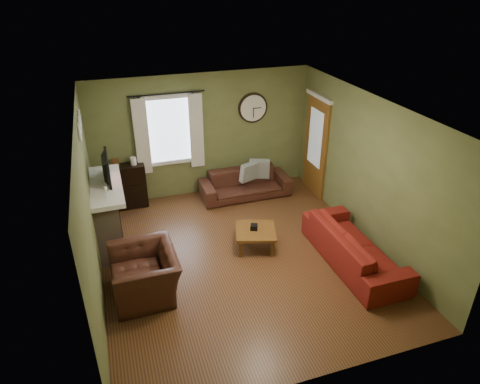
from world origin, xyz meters
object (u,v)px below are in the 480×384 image
object	(u,v)px
sofa_red	(354,246)
armchair	(145,274)
coffee_table	(255,238)
bookshelf	(127,186)
sofa_brown	(245,184)

from	to	relation	value
sofa_red	armchair	xyz separation A→B (m)	(-3.39, 0.32, 0.03)
armchair	coffee_table	distance (m)	2.09
bookshelf	armchair	distance (m)	2.81
armchair	sofa_red	bearing A→B (deg)	82.94
armchair	sofa_brown	bearing A→B (deg)	134.10
sofa_brown	coffee_table	size ratio (longest dim) A/B	2.82
bookshelf	sofa_brown	size ratio (longest dim) A/B	0.48
bookshelf	armchair	size ratio (longest dim) A/B	0.84
bookshelf	sofa_brown	world-z (taller)	bookshelf
coffee_table	armchair	bearing A→B (deg)	-163.04
armchair	coffee_table	xyz separation A→B (m)	(1.99, 0.61, -0.17)
bookshelf	sofa_brown	distance (m)	2.48
bookshelf	armchair	bearing A→B (deg)	-89.90
sofa_brown	armchair	xyz separation A→B (m)	(-2.45, -2.51, 0.07)
coffee_table	sofa_red	bearing A→B (deg)	-33.38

